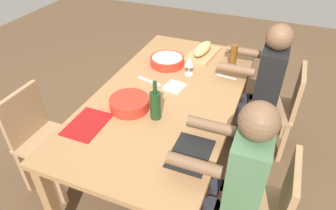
% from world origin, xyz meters
% --- Properties ---
extents(ground_plane, '(8.00, 8.00, 0.00)m').
position_xyz_m(ground_plane, '(0.00, 0.00, 0.00)').
color(ground_plane, brown).
extents(dining_table, '(2.00, 1.05, 0.74)m').
position_xyz_m(dining_table, '(0.00, 0.00, 0.67)').
color(dining_table, '#9E7044').
rests_on(dining_table, ground_plane).
extents(chair_far_left, '(0.40, 0.40, 0.85)m').
position_xyz_m(chair_far_left, '(-0.55, 0.85, 0.48)').
color(chair_far_left, '#A87F56').
rests_on(chair_far_left, ground_plane).
extents(diner_far_left, '(0.41, 0.53, 1.20)m').
position_xyz_m(diner_far_left, '(-0.55, 0.66, 0.70)').
color(diner_far_left, '#2D2D38').
rests_on(diner_far_left, ground_plane).
extents(chair_near_right, '(0.40, 0.40, 0.85)m').
position_xyz_m(chair_near_right, '(0.55, -0.85, 0.48)').
color(chair_near_right, '#A87F56').
rests_on(chair_near_right, ground_plane).
extents(chair_far_right, '(0.40, 0.40, 0.85)m').
position_xyz_m(chair_far_right, '(0.55, 0.85, 0.48)').
color(chair_far_right, '#A87F56').
rests_on(chair_far_right, ground_plane).
extents(diner_far_right, '(0.41, 0.53, 1.20)m').
position_xyz_m(diner_far_right, '(0.55, 0.66, 0.70)').
color(diner_far_right, '#2D2D38').
rests_on(diner_far_right, ground_plane).
extents(serving_bowl_pasta, '(0.30, 0.30, 0.07)m').
position_xyz_m(serving_bowl_pasta, '(-0.42, -0.18, 0.78)').
color(serving_bowl_pasta, red).
rests_on(serving_bowl_pasta, dining_table).
extents(serving_bowl_salad, '(0.28, 0.28, 0.08)m').
position_xyz_m(serving_bowl_salad, '(0.28, -0.18, 0.79)').
color(serving_bowl_salad, red).
rests_on(serving_bowl_salad, dining_table).
extents(cutting_board, '(0.42, 0.26, 0.02)m').
position_xyz_m(cutting_board, '(-0.73, 0.06, 0.75)').
color(cutting_board, tan).
rests_on(cutting_board, dining_table).
extents(bread_loaf, '(0.33, 0.14, 0.09)m').
position_xyz_m(bread_loaf, '(-0.73, 0.06, 0.81)').
color(bread_loaf, tan).
rests_on(bread_loaf, cutting_board).
extents(wine_bottle, '(0.08, 0.08, 0.29)m').
position_xyz_m(wine_bottle, '(0.31, 0.03, 0.85)').
color(wine_bottle, '#193819').
rests_on(wine_bottle, dining_table).
extents(beer_bottle, '(0.06, 0.06, 0.22)m').
position_xyz_m(beer_bottle, '(-0.57, 0.37, 0.85)').
color(beer_bottle, brown).
rests_on(beer_bottle, dining_table).
extents(wine_glass, '(0.08, 0.08, 0.17)m').
position_xyz_m(wine_glass, '(-0.33, 0.05, 0.86)').
color(wine_glass, silver).
rests_on(wine_glass, dining_table).
extents(fork_far_left, '(0.04, 0.17, 0.01)m').
position_xyz_m(fork_far_left, '(-0.41, 0.37, 0.74)').
color(fork_far_left, silver).
rests_on(fork_far_left, dining_table).
extents(placemat_near_right, '(0.32, 0.23, 0.01)m').
position_xyz_m(placemat_near_right, '(0.55, -0.37, 0.74)').
color(placemat_near_right, maroon).
rests_on(placemat_near_right, dining_table).
extents(placemat_far_right, '(0.32, 0.23, 0.01)m').
position_xyz_m(placemat_far_right, '(0.55, 0.37, 0.74)').
color(placemat_far_right, black).
rests_on(placemat_far_right, dining_table).
extents(carving_knife, '(0.08, 0.23, 0.01)m').
position_xyz_m(carving_knife, '(-0.11, -0.21, 0.74)').
color(carving_knife, silver).
rests_on(carving_knife, dining_table).
extents(napkin_stack, '(0.16, 0.16, 0.02)m').
position_xyz_m(napkin_stack, '(-0.09, 0.02, 0.75)').
color(napkin_stack, white).
rests_on(napkin_stack, dining_table).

